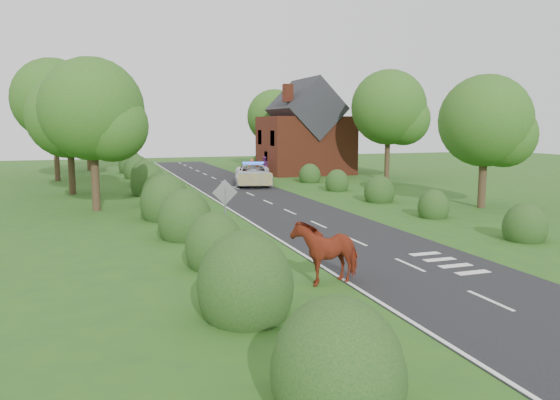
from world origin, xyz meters
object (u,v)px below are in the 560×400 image
object	(u,v)px
cow	(326,255)
pedestrian_red	(252,169)
police_van	(253,174)
pedestrian_purple	(264,166)
road_sign	(225,201)

from	to	relation	value
cow	pedestrian_red	size ratio (longest dim) A/B	1.25
police_van	pedestrian_purple	size ratio (longest dim) A/B	3.58
cow	police_van	xyz separation A→B (m)	(5.26, 26.33, 0.03)
pedestrian_purple	police_van	bearing A→B (deg)	73.54
road_sign	police_van	xyz separation A→B (m)	(6.81, 19.54, -0.81)
police_van	pedestrian_red	bearing A→B (deg)	89.74
road_sign	pedestrian_purple	distance (m)	28.39
cow	pedestrian_red	bearing A→B (deg)	157.72
cow	police_van	distance (m)	26.85
cow	pedestrian_purple	size ratio (longest dim) A/B	1.24
police_van	pedestrian_purple	distance (m)	7.70
police_van	road_sign	bearing A→B (deg)	-95.41
cow	road_sign	bearing A→B (deg)	-177.75
pedestrian_red	cow	bearing A→B (deg)	78.47
road_sign	cow	bearing A→B (deg)	-77.13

